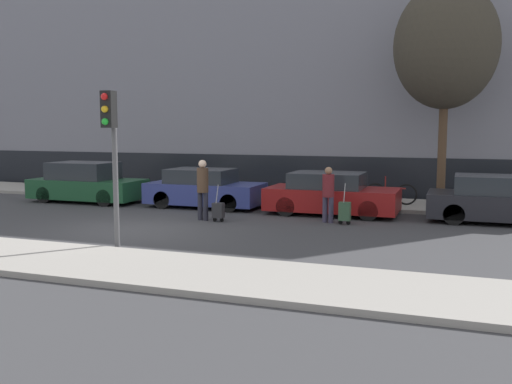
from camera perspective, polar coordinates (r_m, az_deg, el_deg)
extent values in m
plane|color=#38383A|center=(15.73, -12.11, -3.74)|extent=(80.00, 80.00, 0.00)
cube|color=gray|center=(12.77, -21.12, -6.15)|extent=(28.00, 2.50, 0.12)
cube|color=gray|center=(21.90, -2.35, -0.56)|extent=(28.00, 3.00, 0.12)
cube|color=slate|center=(25.13, 0.62, 14.11)|extent=(28.00, 2.41, 12.15)
cube|color=black|center=(23.84, -0.37, 1.81)|extent=(27.44, 0.06, 1.60)
cube|color=#194728|center=(21.96, -16.46, 0.33)|extent=(4.18, 1.84, 0.70)
cube|color=#23282D|center=(22.00, -16.86, 2.06)|extent=(2.30, 1.62, 0.62)
cylinder|color=black|center=(20.56, -14.90, -0.57)|extent=(0.60, 0.18, 0.60)
cylinder|color=black|center=(21.93, -12.43, -0.07)|extent=(0.60, 0.18, 0.60)
cylinder|color=black|center=(22.14, -20.41, -0.27)|extent=(0.60, 0.18, 0.60)
cylinder|color=black|center=(23.42, -17.79, 0.18)|extent=(0.60, 0.18, 0.60)
cube|color=navy|center=(19.74, -5.09, -0.10)|extent=(3.96, 1.81, 0.70)
cube|color=#23282D|center=(19.75, -5.52, 1.62)|extent=(2.18, 1.60, 0.48)
cylinder|color=black|center=(18.53, -2.71, -1.12)|extent=(0.60, 0.18, 0.60)
cylinder|color=black|center=(20.03, -0.91, -0.53)|extent=(0.60, 0.18, 0.60)
cylinder|color=black|center=(19.60, -9.34, -0.78)|extent=(0.60, 0.18, 0.60)
cylinder|color=black|center=(21.03, -7.17, -0.25)|extent=(0.60, 0.18, 0.60)
cube|color=maroon|center=(18.20, 7.64, -0.70)|extent=(4.11, 1.90, 0.70)
cube|color=#23282D|center=(18.17, 7.16, 1.18)|extent=(2.26, 1.67, 0.49)
cylinder|color=black|center=(17.16, 11.16, -1.85)|extent=(0.60, 0.18, 0.60)
cylinder|color=black|center=(18.84, 11.97, -1.12)|extent=(0.60, 0.18, 0.60)
cylinder|color=black|center=(17.72, 3.00, -1.47)|extent=(0.60, 0.18, 0.60)
cylinder|color=black|center=(19.36, 4.49, -0.80)|extent=(0.60, 0.18, 0.60)
cube|color=black|center=(17.91, 23.21, -1.29)|extent=(4.00, 1.87, 0.70)
cube|color=#23282D|center=(17.84, 22.79, 0.68)|extent=(2.20, 1.64, 0.52)
cylinder|color=black|center=(17.07, 19.18, -2.13)|extent=(0.60, 0.18, 0.60)
cylinder|color=black|center=(18.74, 19.26, -1.39)|extent=(0.60, 0.18, 0.60)
cylinder|color=#23232D|center=(16.94, -5.06, -1.46)|extent=(0.15, 0.15, 0.84)
cylinder|color=#23232D|center=(17.06, -5.61, -1.41)|extent=(0.15, 0.15, 0.84)
cylinder|color=#473323|center=(16.91, -5.36, 1.19)|extent=(0.34, 0.34, 0.73)
sphere|color=beige|center=(16.87, -5.38, 2.82)|extent=(0.24, 0.24, 0.24)
cube|color=#262628|center=(16.70, -3.80, -1.84)|extent=(0.32, 0.24, 0.43)
cylinder|color=black|center=(16.78, -4.14, -2.76)|extent=(0.12, 0.03, 0.12)
cylinder|color=black|center=(16.70, -3.44, -2.80)|extent=(0.12, 0.03, 0.12)
cylinder|color=gray|center=(16.57, -3.91, -0.19)|extent=(0.02, 0.19, 0.53)
cylinder|color=#383347|center=(16.59, 7.51, -1.80)|extent=(0.15, 0.15, 0.75)
cylinder|color=#383347|center=(16.69, 6.92, -1.74)|extent=(0.15, 0.15, 0.75)
cylinder|color=maroon|center=(16.56, 7.25, 0.64)|extent=(0.34, 0.34, 0.65)
sphere|color=#936B4C|center=(16.52, 7.27, 2.13)|extent=(0.21, 0.21, 0.21)
cube|color=#335138|center=(16.37, 8.86, -1.92)|extent=(0.32, 0.24, 0.52)
cylinder|color=black|center=(16.44, 8.46, -3.01)|extent=(0.12, 0.03, 0.12)
cylinder|color=black|center=(16.40, 9.22, -3.05)|extent=(0.12, 0.03, 0.12)
cylinder|color=gray|center=(16.23, 8.84, -0.09)|extent=(0.02, 0.19, 0.53)
cylinder|color=#515154|center=(13.11, -13.90, 1.99)|extent=(0.12, 0.12, 3.55)
cube|color=black|center=(12.92, -14.51, 8.01)|extent=(0.28, 0.24, 0.80)
sphere|color=red|center=(12.81, -14.93, 9.21)|extent=(0.15, 0.15, 0.15)
sphere|color=gold|center=(12.80, -14.90, 8.01)|extent=(0.15, 0.15, 0.15)
sphere|color=green|center=(12.80, -14.86, 6.82)|extent=(0.15, 0.15, 0.15)
torus|color=black|center=(20.01, 14.81, -0.24)|extent=(0.72, 0.06, 0.72)
torus|color=black|center=(20.13, 11.84, -0.12)|extent=(0.72, 0.06, 0.72)
cylinder|color=maroon|center=(20.04, 13.34, 0.38)|extent=(1.00, 0.05, 0.05)
cylinder|color=maroon|center=(20.05, 12.82, 0.97)|extent=(0.04, 0.04, 0.40)
cylinder|color=#4C3826|center=(19.99, 18.11, 3.98)|extent=(0.28, 0.28, 3.73)
ellipsoid|color=#383328|center=(20.14, 18.46, 13.70)|extent=(3.36, 3.36, 4.11)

